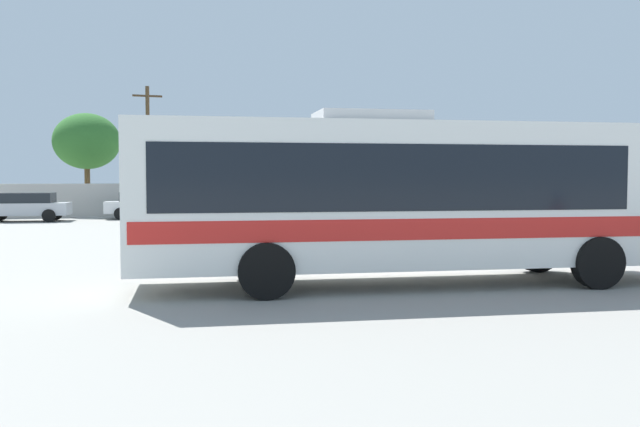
{
  "coord_description": "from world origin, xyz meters",
  "views": [
    {
      "loc": [
        -5.79,
        -13.46,
        2.22
      ],
      "look_at": [
        -1.38,
        2.35,
        1.34
      ],
      "focal_mm": 38.59,
      "sensor_mm": 36.0,
      "label": 1
    }
  ],
  "objects_px": {
    "parked_car_second_white": "(148,204)",
    "parked_car_third_silver": "(256,202)",
    "roadside_tree_midleft": "(87,142)",
    "parked_car_leftmost_silver": "(25,206)",
    "utility_pole_near": "(148,147)",
    "parked_car_rightmost_silver": "(371,202)",
    "coach_bus_white_red": "(404,193)"
  },
  "relations": [
    {
      "from": "parked_car_rightmost_silver",
      "to": "roadside_tree_midleft",
      "type": "distance_m",
      "value": 17.0
    },
    {
      "from": "parked_car_leftmost_silver",
      "to": "parked_car_second_white",
      "type": "height_order",
      "value": "parked_car_second_white"
    },
    {
      "from": "parked_car_leftmost_silver",
      "to": "parked_car_rightmost_silver",
      "type": "relative_size",
      "value": 1.07
    },
    {
      "from": "parked_car_third_silver",
      "to": "utility_pole_near",
      "type": "relative_size",
      "value": 0.57
    },
    {
      "from": "parked_car_leftmost_silver",
      "to": "roadside_tree_midleft",
      "type": "height_order",
      "value": "roadside_tree_midleft"
    },
    {
      "from": "parked_car_leftmost_silver",
      "to": "parked_car_rightmost_silver",
      "type": "distance_m",
      "value": 18.51
    },
    {
      "from": "coach_bus_white_red",
      "to": "parked_car_rightmost_silver",
      "type": "xyz_separation_m",
      "value": [
        8.09,
        24.35,
        -1.09
      ]
    },
    {
      "from": "parked_car_third_silver",
      "to": "roadside_tree_midleft",
      "type": "height_order",
      "value": "roadside_tree_midleft"
    },
    {
      "from": "utility_pole_near",
      "to": "parked_car_second_white",
      "type": "bearing_deg",
      "value": -92.11
    },
    {
      "from": "coach_bus_white_red",
      "to": "parked_car_second_white",
      "type": "bearing_deg",
      "value": 100.37
    },
    {
      "from": "coach_bus_white_red",
      "to": "parked_car_second_white",
      "type": "xyz_separation_m",
      "value": [
        -4.49,
        24.51,
        -1.12
      ]
    },
    {
      "from": "parked_car_rightmost_silver",
      "to": "utility_pole_near",
      "type": "relative_size",
      "value": 0.53
    },
    {
      "from": "parked_car_second_white",
      "to": "parked_car_rightmost_silver",
      "type": "bearing_deg",
      "value": -0.7
    },
    {
      "from": "parked_car_third_silver",
      "to": "roadside_tree_midleft",
      "type": "xyz_separation_m",
      "value": [
        -9.11,
        4.86,
        3.48
      ]
    },
    {
      "from": "parked_car_third_silver",
      "to": "utility_pole_near",
      "type": "xyz_separation_m",
      "value": [
        -5.58,
        6.5,
        3.29
      ]
    },
    {
      "from": "coach_bus_white_red",
      "to": "parked_car_leftmost_silver",
      "type": "relative_size",
      "value": 2.6
    },
    {
      "from": "coach_bus_white_red",
      "to": "utility_pole_near",
      "type": "bearing_deg",
      "value": 97.79
    },
    {
      "from": "parked_car_second_white",
      "to": "roadside_tree_midleft",
      "type": "height_order",
      "value": "roadside_tree_midleft"
    },
    {
      "from": "coach_bus_white_red",
      "to": "parked_car_rightmost_silver",
      "type": "distance_m",
      "value": 25.68
    },
    {
      "from": "parked_car_second_white",
      "to": "parked_car_third_silver",
      "type": "xyz_separation_m",
      "value": [
        5.82,
        0.02,
        0.04
      ]
    },
    {
      "from": "roadside_tree_midleft",
      "to": "utility_pole_near",
      "type": "bearing_deg",
      "value": 25.03
    },
    {
      "from": "parked_car_leftmost_silver",
      "to": "utility_pole_near",
      "type": "distance_m",
      "value": 10.08
    },
    {
      "from": "parked_car_leftmost_silver",
      "to": "utility_pole_near",
      "type": "relative_size",
      "value": 0.57
    },
    {
      "from": "coach_bus_white_red",
      "to": "parked_car_third_silver",
      "type": "relative_size",
      "value": 2.59
    },
    {
      "from": "parked_car_third_silver",
      "to": "parked_car_rightmost_silver",
      "type": "relative_size",
      "value": 1.07
    },
    {
      "from": "utility_pole_near",
      "to": "parked_car_leftmost_silver",
      "type": "bearing_deg",
      "value": -130.41
    },
    {
      "from": "roadside_tree_midleft",
      "to": "parked_car_second_white",
      "type": "bearing_deg",
      "value": -56.05
    },
    {
      "from": "parked_car_rightmost_silver",
      "to": "roadside_tree_midleft",
      "type": "bearing_deg",
      "value": 162.4
    },
    {
      "from": "parked_car_third_silver",
      "to": "parked_car_second_white",
      "type": "bearing_deg",
      "value": -179.81
    },
    {
      "from": "coach_bus_white_red",
      "to": "parked_car_rightmost_silver",
      "type": "height_order",
      "value": "coach_bus_white_red"
    },
    {
      "from": "coach_bus_white_red",
      "to": "parked_car_leftmost_silver",
      "type": "height_order",
      "value": "coach_bus_white_red"
    },
    {
      "from": "coach_bus_white_red",
      "to": "parked_car_third_silver",
      "type": "xyz_separation_m",
      "value": [
        1.34,
        24.53,
        -1.08
      ]
    }
  ]
}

